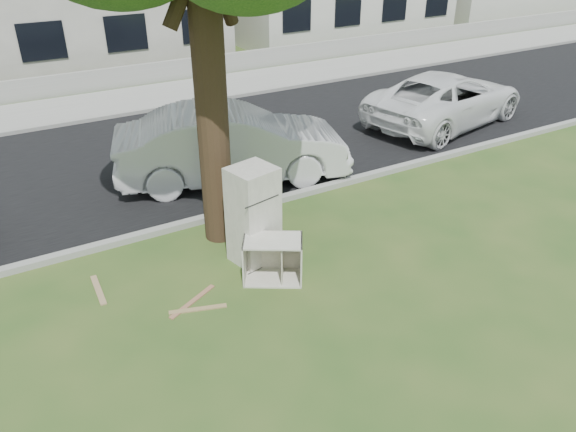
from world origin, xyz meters
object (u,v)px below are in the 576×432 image
cabinet (273,259)px  car_center (232,144)px  fridge (253,215)px  car_right (446,98)px

cabinet → car_center: 4.04m
fridge → cabinet: size_ratio=1.81×
fridge → car_center: 3.37m
fridge → cabinet: fridge is taller
cabinet → car_right: size_ratio=0.18×
fridge → car_right: size_ratio=0.33×
fridge → car_center: bearing=58.1°
car_right → fridge: bearing=102.6°
car_center → car_right: car_center is taller
car_center → cabinet: bearing=-178.5°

